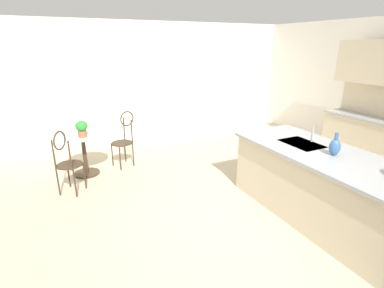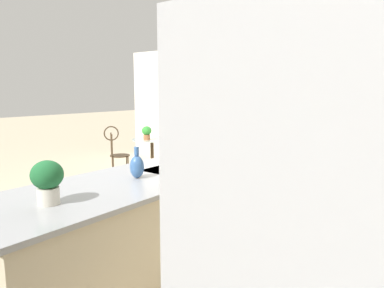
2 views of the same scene
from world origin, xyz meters
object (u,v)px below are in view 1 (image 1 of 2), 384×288
Objects in this scene: chair_near_window at (124,137)px; potted_plant_on_table at (82,128)px; bistro_table at (84,150)px; chair_by_island at (66,159)px; vase_on_counter at (335,147)px.

chair_near_window is 3.81× the size of potted_plant_on_table.
bistro_table is at bearing 178.44° from potted_plant_on_table.
bistro_table is 0.75m from chair_near_window.
chair_by_island is 3.72m from vase_on_counter.
vase_on_counter is (2.89, 2.62, 0.58)m from bistro_table.
vase_on_counter is at bearing 52.67° from chair_by_island.
chair_near_window is at bearing -147.69° from vase_on_counter.
potted_plant_on_table reaches higher than bistro_table.
vase_on_counter is (2.75, 2.62, 0.13)m from potted_plant_on_table.
bistro_table is 3.94m from vase_on_counter.
vase_on_counter is (2.98, 1.89, 0.46)m from chair_near_window.
chair_near_window is 1.00× the size of chair_by_island.
chair_near_window is 3.62× the size of vase_on_counter.
vase_on_counter reaches higher than chair_near_window.
bistro_table is 2.93× the size of potted_plant_on_table.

